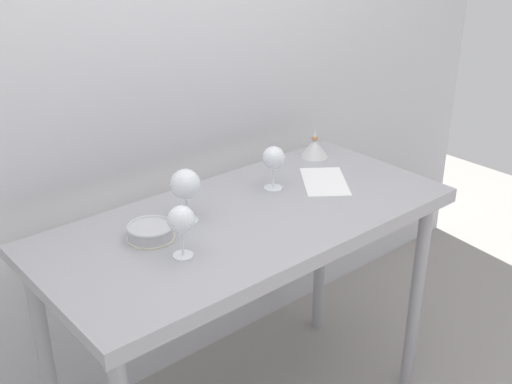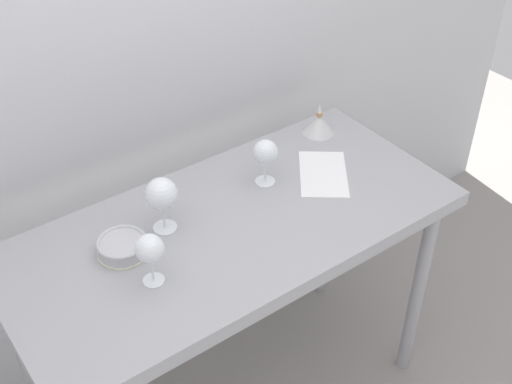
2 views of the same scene
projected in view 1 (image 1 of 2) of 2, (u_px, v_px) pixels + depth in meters
The scene contains 8 objects.
back_wall at pixel (158, 67), 2.25m from camera, with size 3.80×0.04×2.60m, color silver.
steel_counter at pixel (249, 243), 2.13m from camera, with size 1.40×0.65×0.90m.
wine_glass_near_left at pixel (181, 221), 1.80m from camera, with size 0.08×0.08×0.16m.
wine_glass_far_left at pixel (185, 185), 1.99m from camera, with size 0.10×0.10×0.18m.
wine_glass_far_right at pixel (274, 159), 2.22m from camera, with size 0.08×0.08×0.16m.
tasting_sheet_upper at pixel (325, 181), 2.32m from camera, with size 0.15×0.26×0.00m, color white.
tasting_bowl at pixel (150, 231), 1.93m from camera, with size 0.15×0.15×0.05m.
decanter_funnel at pixel (314, 148), 2.54m from camera, with size 0.12×0.12×0.12m.
Camera 1 is at (-1.18, -1.43, 1.85)m, focal length 44.58 mm.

